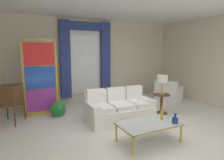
# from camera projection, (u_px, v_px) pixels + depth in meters

# --- Properties ---
(ground_plane) EXTENTS (16.00, 16.00, 0.00)m
(ground_plane) POSITION_uv_depth(u_px,v_px,m) (128.00, 127.00, 4.84)
(ground_plane) COLOR white
(wall_rear) EXTENTS (8.00, 0.12, 3.00)m
(wall_rear) POSITION_uv_depth(u_px,v_px,m) (86.00, 60.00, 7.33)
(wall_rear) COLOR beige
(wall_rear) RESTS_ON ground
(wall_right) EXTENTS (0.12, 7.00, 3.00)m
(wall_right) POSITION_uv_depth(u_px,v_px,m) (210.00, 61.00, 6.76)
(wall_right) COLOR beige
(wall_right) RESTS_ON ground
(ceiling_slab) EXTENTS (8.00, 7.60, 0.04)m
(ceiling_slab) POSITION_uv_depth(u_px,v_px,m) (113.00, 6.00, 5.10)
(ceiling_slab) COLOR white
(curtained_window) EXTENTS (2.00, 0.17, 2.70)m
(curtained_window) POSITION_uv_depth(u_px,v_px,m) (86.00, 54.00, 7.12)
(curtained_window) COLOR white
(curtained_window) RESTS_ON ground
(couch_white_long) EXTENTS (1.79, 0.98, 0.86)m
(couch_white_long) POSITION_uv_depth(u_px,v_px,m) (118.00, 109.00, 5.32)
(couch_white_long) COLOR white
(couch_white_long) RESTS_ON ground
(coffee_table) EXTENTS (1.23, 0.72, 0.41)m
(coffee_table) POSITION_uv_depth(u_px,v_px,m) (149.00, 124.00, 3.99)
(coffee_table) COLOR silver
(coffee_table) RESTS_ON ground
(bottle_blue_decanter) EXTENTS (0.06, 0.06, 0.28)m
(bottle_blue_decanter) POSITION_uv_depth(u_px,v_px,m) (162.00, 115.00, 4.15)
(bottle_blue_decanter) COLOR gold
(bottle_blue_decanter) RESTS_ON coffee_table
(bottle_crystal_tall) EXTENTS (0.12, 0.12, 0.21)m
(bottle_crystal_tall) POSITION_uv_depth(u_px,v_px,m) (175.00, 120.00, 3.95)
(bottle_crystal_tall) COLOR navy
(bottle_crystal_tall) RESTS_ON coffee_table
(vintage_tv) EXTENTS (0.72, 0.75, 1.35)m
(vintage_tv) POSITION_uv_depth(u_px,v_px,m) (9.00, 96.00, 5.01)
(vintage_tv) COLOR brown
(vintage_tv) RESTS_ON ground
(armchair_white) EXTENTS (1.09, 1.08, 0.80)m
(armchair_white) POSITION_uv_depth(u_px,v_px,m) (168.00, 94.00, 7.24)
(armchair_white) COLOR white
(armchair_white) RESTS_ON ground
(stained_glass_divider) EXTENTS (0.95, 0.05, 2.20)m
(stained_glass_divider) POSITION_uv_depth(u_px,v_px,m) (41.00, 79.00, 5.63)
(stained_glass_divider) COLOR gold
(stained_glass_divider) RESTS_ON ground
(peacock_figurine) EXTENTS (0.44, 0.60, 0.50)m
(peacock_figurine) POSITION_uv_depth(u_px,v_px,m) (59.00, 110.00, 5.49)
(peacock_figurine) COLOR beige
(peacock_figurine) RESTS_ON ground
(round_side_table) EXTENTS (0.48, 0.48, 0.59)m
(round_side_table) POSITION_uv_depth(u_px,v_px,m) (161.00, 102.00, 5.80)
(round_side_table) COLOR brown
(round_side_table) RESTS_ON ground
(table_lamp_brass) EXTENTS (0.32, 0.32, 0.57)m
(table_lamp_brass) POSITION_uv_depth(u_px,v_px,m) (162.00, 80.00, 5.70)
(table_lamp_brass) COLOR #B29338
(table_lamp_brass) RESTS_ON round_side_table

